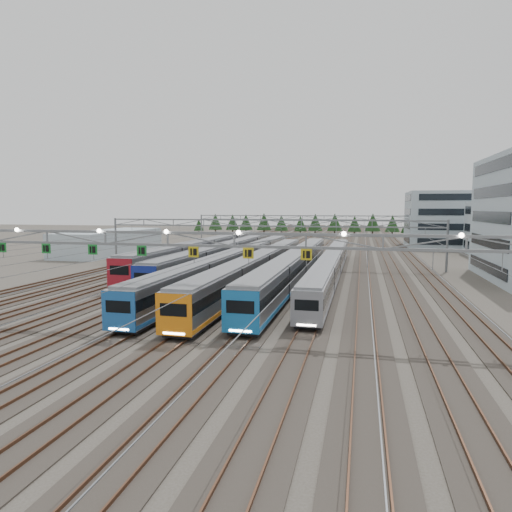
% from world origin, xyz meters
% --- Properties ---
extents(ground, '(400.00, 400.00, 0.00)m').
position_xyz_m(ground, '(0.00, 0.00, 0.00)').
color(ground, '#47423A').
rests_on(ground, ground).
extents(track_bed, '(54.00, 260.00, 5.42)m').
position_xyz_m(track_bed, '(0.00, 100.00, 1.49)').
color(track_bed, '#2D2823').
rests_on(track_bed, ground).
extents(train_a, '(3.17, 58.62, 4.14)m').
position_xyz_m(train_a, '(-11.25, 41.10, 2.32)').
color(train_a, black).
rests_on(train_a, ground).
extents(train_b, '(2.91, 62.24, 3.79)m').
position_xyz_m(train_b, '(-6.75, 39.90, 2.15)').
color(train_b, black).
rests_on(train_b, ground).
extents(train_c, '(2.77, 67.60, 3.61)m').
position_xyz_m(train_c, '(-2.25, 29.67, 2.05)').
color(train_c, black).
rests_on(train_c, ground).
extents(train_d, '(2.82, 56.02, 3.67)m').
position_xyz_m(train_d, '(2.25, 23.66, 2.08)').
color(train_d, black).
rests_on(train_d, ground).
extents(train_e, '(2.90, 56.16, 3.77)m').
position_xyz_m(train_e, '(6.75, 25.44, 2.14)').
color(train_e, black).
rests_on(train_e, ground).
extents(train_f, '(2.56, 58.22, 3.33)m').
position_xyz_m(train_f, '(11.25, 29.49, 1.91)').
color(train_f, black).
rests_on(train_f, ground).
extents(gantry_near, '(56.36, 0.61, 8.08)m').
position_xyz_m(gantry_near, '(-0.05, -0.12, 7.09)').
color(gantry_near, slate).
rests_on(gantry_near, ground).
extents(gantry_mid, '(56.36, 0.36, 8.00)m').
position_xyz_m(gantry_mid, '(0.00, 40.00, 6.39)').
color(gantry_mid, slate).
rests_on(gantry_mid, ground).
extents(gantry_far, '(56.36, 0.36, 8.00)m').
position_xyz_m(gantry_far, '(0.00, 85.00, 6.39)').
color(gantry_far, slate).
rests_on(gantry_far, ground).
extents(depot_bldg_mid, '(14.00, 16.00, 10.99)m').
position_xyz_m(depot_bldg_mid, '(44.17, 66.62, 5.50)').
color(depot_bldg_mid, '#A4B7C4').
rests_on(depot_bldg_mid, ground).
extents(depot_bldg_north, '(22.00, 18.00, 13.92)m').
position_xyz_m(depot_bldg_north, '(37.50, 89.08, 6.96)').
color(depot_bldg_north, '#A4B7C4').
rests_on(depot_bldg_north, ground).
extents(west_shed, '(10.00, 30.00, 4.96)m').
position_xyz_m(west_shed, '(-37.74, 54.45, 2.48)').
color(west_shed, '#A4B7C4').
rests_on(west_shed, ground).
extents(treeline, '(87.50, 5.60, 7.02)m').
position_xyz_m(treeline, '(-4.05, 128.09, 4.23)').
color(treeline, '#332114').
rests_on(treeline, ground).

